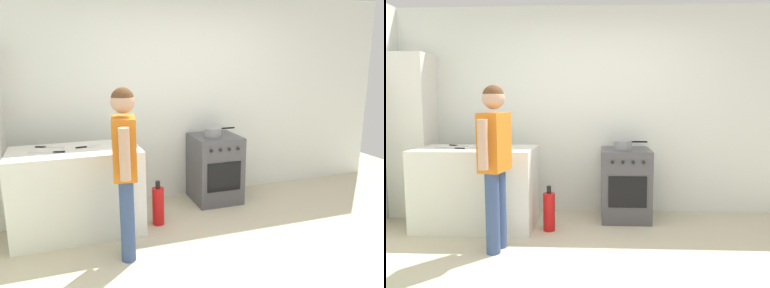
# 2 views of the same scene
# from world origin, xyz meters

# --- Properties ---
(ground_plane) EXTENTS (8.00, 8.00, 0.00)m
(ground_plane) POSITION_xyz_m (0.00, 0.00, 0.00)
(ground_plane) COLOR beige
(back_wall) EXTENTS (6.00, 0.10, 2.60)m
(back_wall) POSITION_xyz_m (0.00, 1.95, 1.30)
(back_wall) COLOR silver
(back_wall) RESTS_ON ground
(counter_unit) EXTENTS (1.30, 0.70, 0.90)m
(counter_unit) POSITION_xyz_m (-1.35, 1.20, 0.45)
(counter_unit) COLOR silver
(counter_unit) RESTS_ON ground
(oven_left) EXTENTS (0.58, 0.62, 0.85)m
(oven_left) POSITION_xyz_m (0.35, 1.58, 0.43)
(oven_left) COLOR #4C4C51
(oven_left) RESTS_ON ground
(pot) EXTENTS (0.40, 0.22, 0.11)m
(pot) POSITION_xyz_m (0.31, 1.55, 0.90)
(pot) COLOR gray
(pot) RESTS_ON oven_left
(knife_chef) EXTENTS (0.29, 0.16, 0.01)m
(knife_chef) POSITION_xyz_m (-1.60, 1.37, 0.90)
(knife_chef) COLOR silver
(knife_chef) RESTS_ON counter_unit
(knife_utility) EXTENTS (0.25, 0.07, 0.01)m
(knife_utility) POSITION_xyz_m (-1.23, 1.26, 0.90)
(knife_utility) COLOR silver
(knife_utility) RESTS_ON counter_unit
(knife_bread) EXTENTS (0.35, 0.09, 0.01)m
(knife_bread) POSITION_xyz_m (-1.60, 1.14, 0.90)
(knife_bread) COLOR silver
(knife_bread) RESTS_ON counter_unit
(person) EXTENTS (0.25, 0.56, 1.56)m
(person) POSITION_xyz_m (-0.95, 0.53, 0.92)
(person) COLOR #384C7A
(person) RESTS_ON ground
(fire_extinguisher) EXTENTS (0.13, 0.13, 0.50)m
(fire_extinguisher) POSITION_xyz_m (-0.52, 1.10, 0.22)
(fire_extinguisher) COLOR red
(fire_extinguisher) RESTS_ON ground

